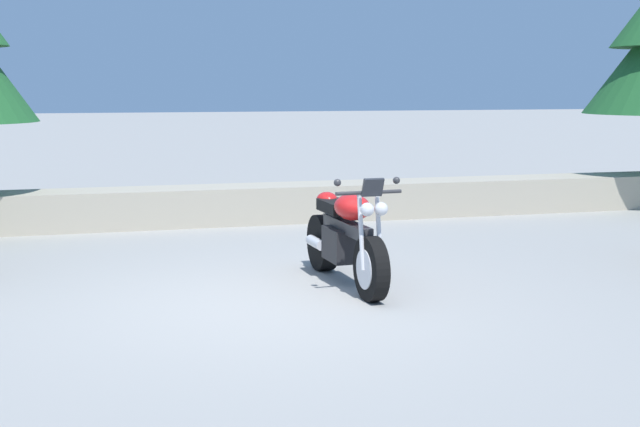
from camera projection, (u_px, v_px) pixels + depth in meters
ground_plane at (262, 304)px, 7.90m from camera, size 120.00×120.00×0.00m
stone_wall at (199, 206)px, 12.45m from camera, size 36.00×0.80×0.55m
motorcycle_red_centre at (346, 238)px, 8.61m from camera, size 0.67×2.07×1.18m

